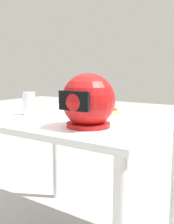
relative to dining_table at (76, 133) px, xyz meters
The scene contains 5 objects.
dining_table is the anchor object (origin of this frame).
pizza_plate 0.18m from the dining_table, 117.36° to the right, with size 0.29×0.29×0.01m, color white.
pizza 0.19m from the dining_table, 117.43° to the right, with size 0.26×0.26×0.05m.
motorcycle_helmet 0.36m from the dining_table, 137.79° to the left, with size 0.24×0.24×0.24m.
drinking_glass 0.32m from the dining_table, 22.52° to the left, with size 0.07×0.07×0.13m, color silver.
Camera 1 is at (-0.88, 1.18, 1.00)m, focal length 42.66 mm.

